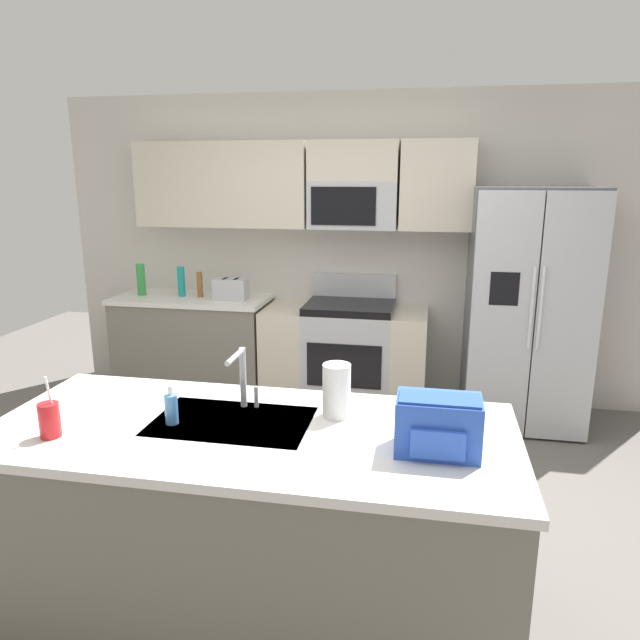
{
  "coord_description": "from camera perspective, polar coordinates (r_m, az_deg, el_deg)",
  "views": [
    {
      "loc": [
        0.65,
        -2.88,
        1.94
      ],
      "look_at": [
        -0.02,
        0.6,
        1.05
      ],
      "focal_mm": 32.74,
      "sensor_mm": 36.0,
      "label": 1
    }
  ],
  "objects": [
    {
      "name": "sink_faucet",
      "position": [
        2.66,
        -7.62,
        -5.22
      ],
      "size": [
        0.09,
        0.21,
        0.28
      ],
      "color": "#B7BABF",
      "rests_on": "island_counter"
    },
    {
      "name": "paper_towel_roll",
      "position": [
        2.57,
        1.63,
        -6.91
      ],
      "size": [
        0.12,
        0.12,
        0.24
      ],
      "primitive_type": "cylinder",
      "color": "white",
      "rests_on": "island_counter"
    },
    {
      "name": "back_counter",
      "position": [
        5.32,
        -12.19,
        -2.47
      ],
      "size": [
        1.34,
        0.63,
        0.9
      ],
      "color": "slate",
      "rests_on": "ground"
    },
    {
      "name": "pepper_mill",
      "position": [
        5.16,
        -11.66,
        3.41
      ],
      "size": [
        0.05,
        0.05,
        0.22
      ],
      "primitive_type": "cylinder",
      "color": "brown",
      "rests_on": "back_counter"
    },
    {
      "name": "island_counter",
      "position": [
        2.74,
        -6.54,
        -18.93
      ],
      "size": [
        2.23,
        0.96,
        0.9
      ],
      "color": "slate",
      "rests_on": "ground"
    },
    {
      "name": "ground_plane",
      "position": [
        3.53,
        -1.58,
        -19.22
      ],
      "size": [
        9.0,
        9.0,
        0.0
      ],
      "primitive_type": "plane",
      "color": "#66605B",
      "rests_on": "ground"
    },
    {
      "name": "range_oven",
      "position": [
        4.96,
        2.44,
        -3.46
      ],
      "size": [
        1.36,
        0.61,
        1.1
      ],
      "color": "#B7BABF",
      "rests_on": "ground"
    },
    {
      "name": "drink_cup_red",
      "position": [
        2.63,
        -24.92,
        -8.83
      ],
      "size": [
        0.08,
        0.08,
        0.26
      ],
      "color": "red",
      "rests_on": "island_counter"
    },
    {
      "name": "backpack",
      "position": [
        2.3,
        11.47,
        -9.93
      ],
      "size": [
        0.32,
        0.22,
        0.23
      ],
      "color": "blue",
      "rests_on": "island_counter"
    },
    {
      "name": "toaster",
      "position": [
        5.01,
        -8.7,
        3.02
      ],
      "size": [
        0.28,
        0.16,
        0.18
      ],
      "color": "#B7BABF",
      "rests_on": "back_counter"
    },
    {
      "name": "bottle_green",
      "position": [
        5.37,
        -17.09,
        3.8
      ],
      "size": [
        0.08,
        0.08,
        0.27
      ],
      "primitive_type": "cylinder",
      "color": "green",
      "rests_on": "back_counter"
    },
    {
      "name": "bottle_teal",
      "position": [
        5.23,
        -13.4,
        3.68
      ],
      "size": [
        0.06,
        0.06,
        0.26
      ],
      "primitive_type": "cylinder",
      "color": "teal",
      "rests_on": "back_counter"
    },
    {
      "name": "refrigerator",
      "position": [
        4.78,
        19.58,
        1.02
      ],
      "size": [
        0.9,
        0.76,
        1.85
      ],
      "color": "#4C4F54",
      "rests_on": "ground"
    },
    {
      "name": "kitchen_wall_unit",
      "position": [
        5.05,
        1.84,
        8.79
      ],
      "size": [
        5.2,
        0.43,
        2.6
      ],
      "color": "beige",
      "rests_on": "ground"
    },
    {
      "name": "soap_dispenser",
      "position": [
        2.6,
        -14.33,
        -8.38
      ],
      "size": [
        0.06,
        0.06,
        0.17
      ],
      "color": "#4C8CD8",
      "rests_on": "island_counter"
    }
  ]
}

